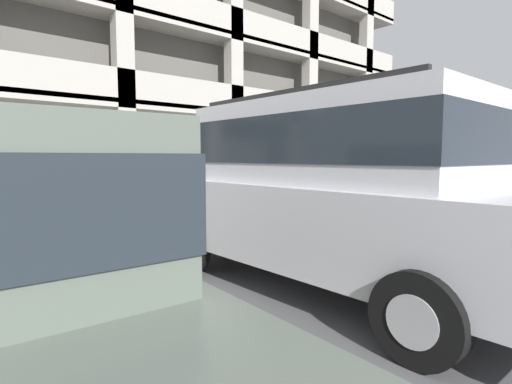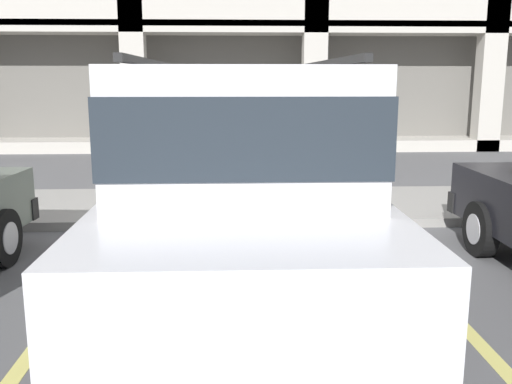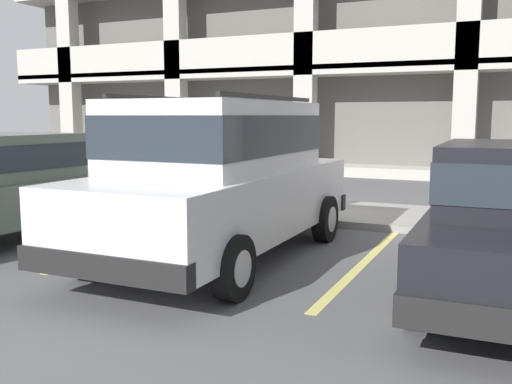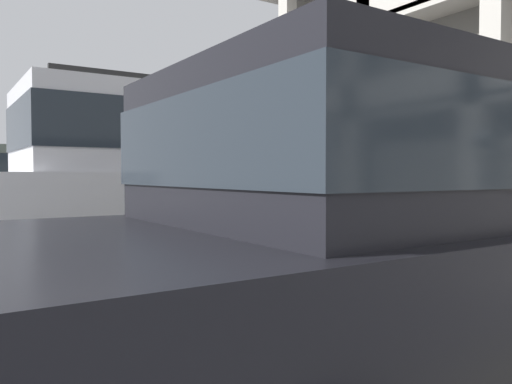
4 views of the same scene
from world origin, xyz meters
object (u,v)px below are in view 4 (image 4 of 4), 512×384
(silver_suv, at_px, (167,177))
(red_sedan, at_px, (72,192))
(parking_meter_near, at_px, (337,169))
(fire_hydrant, at_px, (211,204))
(dark_hatchback, at_px, (404,232))

(silver_suv, height_order, red_sedan, silver_suv)
(parking_meter_near, distance_m, fire_hydrant, 4.45)
(silver_suv, relative_size, dark_hatchback, 1.06)
(dark_hatchback, distance_m, parking_meter_near, 4.58)
(silver_suv, xyz_separation_m, red_sedan, (-3.33, -0.27, -0.27))
(silver_suv, xyz_separation_m, parking_meter_near, (-0.16, 2.63, 0.10))
(red_sedan, bearing_deg, silver_suv, 8.22)
(red_sedan, distance_m, parking_meter_near, 4.32)
(dark_hatchback, relative_size, parking_meter_near, 3.13)
(silver_suv, height_order, parking_meter_near, silver_suv)
(parking_meter_near, bearing_deg, fire_hydrant, 176.12)
(dark_hatchback, bearing_deg, parking_meter_near, 141.58)
(red_sedan, xyz_separation_m, dark_hatchback, (6.78, 0.10, 0.00))
(red_sedan, distance_m, fire_hydrant, 3.44)
(parking_meter_near, xyz_separation_m, fire_hydrant, (-4.38, 0.30, -0.73))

